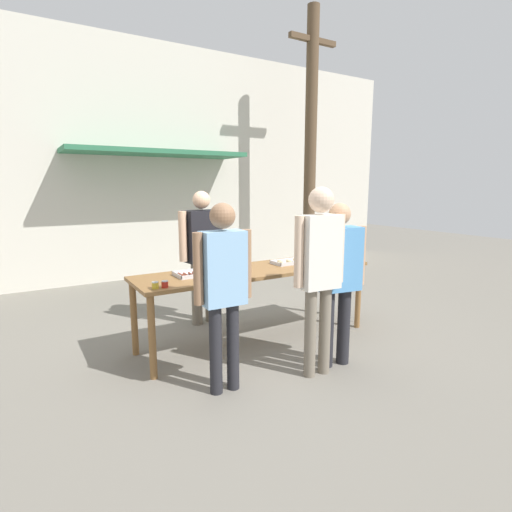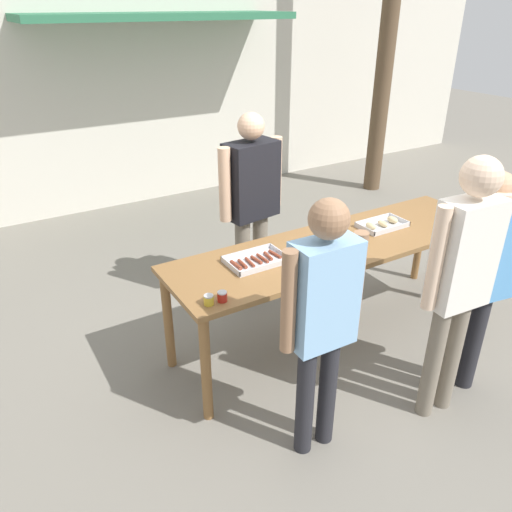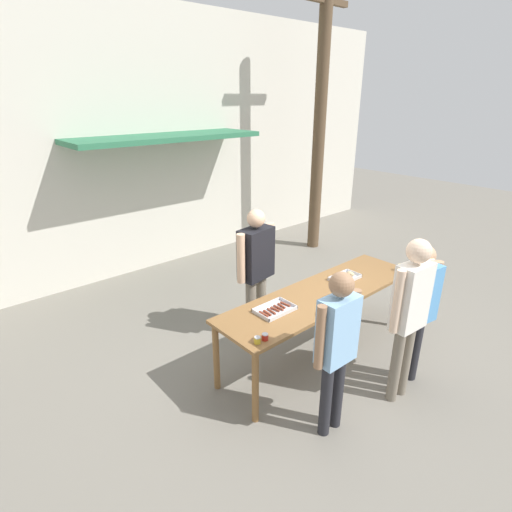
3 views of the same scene
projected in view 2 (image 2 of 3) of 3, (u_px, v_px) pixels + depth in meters
name	position (u px, v px, depth m)	size (l,w,h in m)	color
ground_plane	(332.00, 333.00, 4.31)	(24.00, 24.00, 0.00)	slate
building_facade_back	(145.00, 28.00, 6.31)	(12.00, 1.11, 4.50)	beige
serving_table	(339.00, 252.00, 3.95)	(2.82, 0.78, 0.87)	brown
food_tray_sausages	(256.00, 261.00, 3.61)	(0.43, 0.28, 0.04)	silver
food_tray_buns	(382.00, 224.00, 4.18)	(0.40, 0.24, 0.06)	silver
condiment_jar_mustard	(209.00, 300.00, 3.10)	(0.06, 0.06, 0.07)	gold
condiment_jar_ketchup	(222.00, 296.00, 3.13)	(0.06, 0.06, 0.07)	#B22319
beer_cup	(476.00, 216.00, 4.27)	(0.07, 0.07, 0.09)	#DBC67A
person_server_behind_table	(251.00, 195.00, 4.38)	(0.66, 0.32, 1.75)	#756B5B
person_customer_holding_hotdog	(322.00, 311.00, 2.78)	(0.54, 0.22, 1.68)	#232328
person_customer_with_cup	(479.00, 271.00, 3.26)	(0.62, 0.31, 1.66)	#232328
person_customer_waiting_in_line	(461.00, 270.00, 3.02)	(0.54, 0.24, 1.81)	#756B5B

